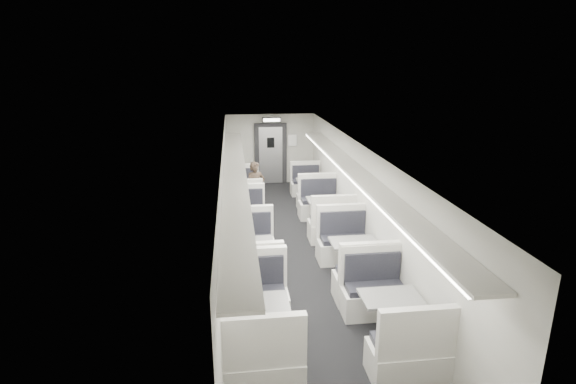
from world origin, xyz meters
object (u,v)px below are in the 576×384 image
object	(u,v)px
booth_right_a	(310,190)
exit_sign	(272,120)
booth_right_b	(325,213)
booth_right_c	(354,259)
booth_left_a	(244,194)
passenger	(256,188)
booth_right_d	(389,318)
booth_left_b	(247,223)
booth_left_c	(251,259)
vestibule_door	(271,154)
booth_left_d	(258,325)

from	to	relation	value
booth_right_a	exit_sign	world-z (taller)	exit_sign
booth_right_b	booth_right_c	distance (m)	2.78
booth_left_a	passenger	bearing A→B (deg)	-65.86
booth_right_a	booth_right_d	bearing A→B (deg)	-90.00
booth_left_b	booth_left_a	bearing A→B (deg)	90.00
booth_right_b	booth_right_d	distance (m)	4.87
booth_right_a	booth_right_b	world-z (taller)	booth_right_b
booth_right_b	exit_sign	distance (m)	4.53
passenger	exit_sign	bearing A→B (deg)	62.55
booth_right_a	passenger	size ratio (longest dim) A/B	1.34
passenger	booth_left_a	bearing A→B (deg)	101.54
booth_right_d	passenger	distance (m)	6.49
booth_left_a	booth_right_c	xyz separation A→B (m)	(2.00, -4.85, 0.05)
booth_left_b	booth_left_c	size ratio (longest dim) A/B	0.93
booth_left_b	vestibule_door	distance (m)	4.97
booth_right_b	passenger	bearing A→B (deg)	140.70
booth_right_c	passenger	distance (m)	4.51
booth_right_b	passenger	world-z (taller)	passenger
booth_left_d	passenger	bearing A→B (deg)	87.16
booth_left_b	vestibule_door	world-z (taller)	vestibule_door
booth_right_d	vestibule_door	size ratio (longest dim) A/B	1.05
booth_left_b	vestibule_door	xyz separation A→B (m)	(1.00, 4.82, 0.68)
passenger	vestibule_door	distance (m)	3.19
booth_left_d	exit_sign	world-z (taller)	exit_sign
booth_right_d	vestibule_door	xyz separation A→B (m)	(-1.00, 9.35, 0.64)
booth_left_d	booth_right_c	world-z (taller)	booth_right_c
booth_left_d	exit_sign	bearing A→B (deg)	83.52
booth_left_a	exit_sign	bearing A→B (deg)	62.55
booth_left_a	vestibule_door	xyz separation A→B (m)	(1.00, 2.41, 0.69)
booth_right_a	passenger	bearing A→B (deg)	-152.03
booth_left_a	booth_left_c	bearing A→B (deg)	-90.00
booth_right_a	passenger	world-z (taller)	passenger
booth_right_d	passenger	xyz separation A→B (m)	(-1.69, 6.25, 0.34)
booth_left_a	booth_left_b	world-z (taller)	booth_left_b
booth_left_c	exit_sign	distance (m)	6.82
booth_left_b	booth_right_d	distance (m)	4.95
booth_right_a	vestibule_door	bearing A→B (deg)	114.44
booth_left_c	booth_right_d	bearing A→B (deg)	-50.10
booth_right_a	booth_right_b	xyz separation A→B (m)	(0.00, -2.28, 0.05)
booth_right_d	booth_left_c	bearing A→B (deg)	129.90
booth_right_b	booth_right_d	world-z (taller)	booth_right_b
vestibule_door	exit_sign	bearing A→B (deg)	-90.00
booth_left_c	booth_right_c	size ratio (longest dim) A/B	0.97
booth_left_c	vestibule_door	xyz separation A→B (m)	(1.00, 6.96, 0.65)
booth_right_d	exit_sign	world-z (taller)	exit_sign
booth_left_d	passenger	xyz separation A→B (m)	(0.31, 6.19, 0.34)
booth_left_b	booth_right_b	xyz separation A→B (m)	(2.00, 0.34, 0.04)
booth_left_b	booth_left_c	world-z (taller)	booth_left_c
booth_left_c	booth_left_d	distance (m)	2.33
booth_right_c	passenger	world-z (taller)	passenger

